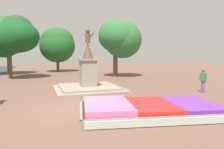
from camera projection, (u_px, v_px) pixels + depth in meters
The scene contains 8 objects.
ground_plane at pixel (72, 109), 10.78m from camera, with size 94.34×94.34×0.00m, color brown.
flower_planter at pixel (149, 109), 9.95m from camera, with size 6.97×4.68×0.58m.
statue_monument at pixel (88, 80), 16.61m from camera, with size 5.01×5.01×4.57m.
pedestrian_near_planter at pixel (203, 79), 15.37m from camera, with size 0.30×0.56×1.66m.
park_tree_far_left at pixel (119, 38), 25.82m from camera, with size 5.08×4.71×6.80m.
park_tree_behind_statue at pixel (57, 44), 32.90m from camera, with size 5.26×4.77×6.67m.
park_tree_far_right at pixel (15, 35), 23.63m from camera, with size 4.70×5.00×7.04m.
park_tree_street_side at pixel (4, 36), 28.56m from camera, with size 5.31×5.65×7.64m.
Camera 1 is at (-1.50, -10.64, 2.75)m, focal length 35.00 mm.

